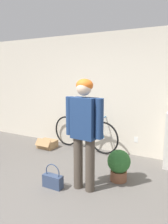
% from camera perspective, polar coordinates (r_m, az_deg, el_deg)
% --- Properties ---
extents(ground_plane, '(14.00, 14.00, 0.00)m').
position_cam_1_polar(ground_plane, '(3.07, -12.31, -24.49)').
color(ground_plane, '#605B56').
extents(wall_back, '(8.00, 0.07, 2.60)m').
position_cam_1_polar(wall_back, '(4.80, 7.62, 4.79)').
color(wall_back, beige).
rests_on(wall_back, ground_plane).
extents(person, '(0.60, 0.24, 1.66)m').
position_cam_1_polar(person, '(3.15, 0.01, -3.55)').
color(person, '#4C4238').
rests_on(person, ground_plane).
extents(bicycle, '(1.74, 0.46, 0.79)m').
position_cam_1_polar(bicycle, '(5.02, 0.00, -5.50)').
color(bicycle, black).
rests_on(bicycle, ground_plane).
extents(handbag, '(0.32, 0.12, 0.38)m').
position_cam_1_polar(handbag, '(3.53, -8.16, -17.22)').
color(handbag, '#334260').
rests_on(handbag, ground_plane).
extents(cardboard_box, '(0.40, 0.39, 0.24)m').
position_cam_1_polar(cardboard_box, '(5.28, -9.57, -8.22)').
color(cardboard_box, '#A87F51').
rests_on(cardboard_box, ground_plane).
extents(potted_plant, '(0.38, 0.38, 0.52)m').
position_cam_1_polar(potted_plant, '(3.67, 9.09, -13.26)').
color(potted_plant, brown).
rests_on(potted_plant, ground_plane).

